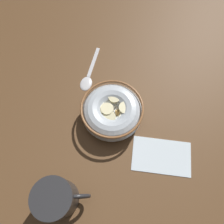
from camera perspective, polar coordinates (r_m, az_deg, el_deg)
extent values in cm
cube|color=brown|center=(57.94, 0.00, -1.52)|extent=(121.83, 121.83, 2.00)
cylinder|color=#B2BCC6|center=(56.73, 0.00, -1.05)|extent=(8.38, 8.38, 0.60)
torus|color=#B2BCC6|center=(54.31, 0.00, -0.03)|extent=(15.23, 15.23, 5.83)
torus|color=brown|center=(51.91, 0.00, 1.07)|extent=(15.38, 15.38, 0.60)
cylinder|color=white|center=(54.20, 0.00, 0.01)|extent=(11.74, 11.74, 0.40)
cube|color=tan|center=(55.59, 1.62, 4.26)|extent=(1.75, 1.75, 0.66)
cube|color=#B78947|center=(54.27, -2.39, 1.23)|extent=(1.68, 1.67, 0.67)
cube|color=#AD7F42|center=(51.99, -1.20, -4.61)|extent=(1.67, 1.67, 0.65)
cube|color=tan|center=(52.61, -2.80, -2.51)|extent=(1.47, 1.44, 0.72)
cube|color=#AD7F42|center=(52.45, -1.25, -3.07)|extent=(1.98, 1.97, 0.71)
cube|color=tan|center=(54.22, -5.34, 0.68)|extent=(1.81, 1.86, 0.85)
cube|color=#AD7F42|center=(55.53, -0.72, 4.70)|extent=(1.92, 1.88, 0.81)
cube|color=#AD7F42|center=(52.23, 0.91, -3.67)|extent=(1.98, 2.00, 0.76)
cube|color=tan|center=(53.16, 2.45, -1.60)|extent=(1.66, 1.65, 0.66)
cube|color=tan|center=(53.44, 1.76, -0.13)|extent=(1.73, 1.77, 0.77)
cube|color=#B78947|center=(55.04, -3.45, 2.94)|extent=(1.64, 1.60, 0.75)
cube|color=tan|center=(53.38, 5.27, -0.74)|extent=(2.05, 2.05, 0.70)
cube|color=#AD7F42|center=(53.17, -0.53, -1.37)|extent=(1.90, 1.91, 0.69)
cube|color=#B78947|center=(55.11, 3.22, 3.33)|extent=(1.67, 1.63, 0.77)
cylinder|color=beige|center=(52.65, -1.31, 1.15)|extent=(3.42, 3.47, 1.30)
cylinder|color=beige|center=(52.76, 3.43, 1.31)|extent=(3.67, 3.62, 1.22)
cylinder|color=beige|center=(51.87, -0.70, -1.47)|extent=(4.43, 4.39, 1.36)
cylinder|color=beige|center=(52.46, -4.19, -0.62)|extent=(3.26, 3.28, 1.40)
cylinder|color=beige|center=(53.93, 0.65, 3.97)|extent=(4.46, 4.51, 1.40)
cylinder|color=#F9EFC6|center=(53.57, -3.72, 2.11)|extent=(4.42, 4.51, 1.60)
cylinder|color=beige|center=(51.98, 3.41, -1.95)|extent=(3.38, 3.37, 1.36)
ellipsoid|color=silver|center=(61.40, -6.89, 7.58)|extent=(4.56, 5.37, 0.80)
cube|color=silver|center=(65.32, -4.90, 13.00)|extent=(4.21, 10.16, 0.36)
cylinder|color=#262628|center=(49.71, -14.42, -21.12)|extent=(8.29, 8.29, 9.42)
torus|color=#262628|center=(48.92, -9.35, -21.15)|extent=(6.08, 0.80, 6.08)
cube|color=silver|center=(55.26, 12.90, -11.23)|extent=(15.61, 11.13, 0.30)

